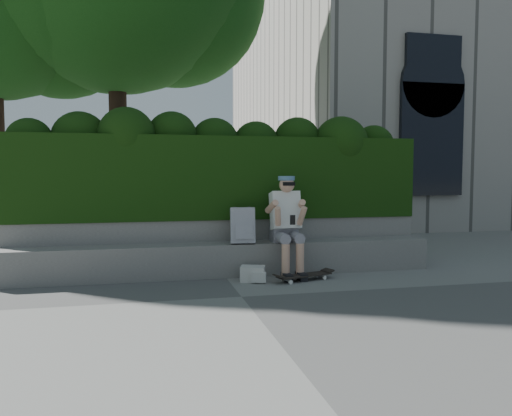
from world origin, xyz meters
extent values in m
plane|color=slate|center=(0.00, 0.00, 0.00)|extent=(80.00, 80.00, 0.00)
cube|color=gray|center=(0.00, 1.25, 0.23)|extent=(6.00, 0.45, 0.45)
cube|color=gray|center=(0.00, 1.73, 0.38)|extent=(6.00, 0.50, 0.75)
cube|color=black|center=(0.00, 1.95, 1.35)|extent=(6.00, 1.00, 1.20)
cube|color=gray|center=(9.00, 11.00, 7.50)|extent=(12.00, 12.00, 15.00)
cylinder|color=black|center=(-1.57, 5.61, 1.77)|extent=(0.37, 0.37, 3.53)
cube|color=gray|center=(0.85, 1.20, 0.56)|extent=(0.36, 0.26, 0.22)
cube|color=silver|center=(0.85, 1.13, 0.90)|extent=(0.40, 0.32, 0.55)
sphere|color=tan|center=(0.85, 1.06, 1.26)|extent=(0.21, 0.21, 0.21)
cylinder|color=slate|center=(0.85, 1.08, 1.35)|extent=(0.23, 0.23, 0.06)
cube|color=black|center=(0.85, 0.78, 0.80)|extent=(0.07, 0.02, 0.13)
cylinder|color=tan|center=(0.75, 0.76, 0.24)|extent=(0.11, 0.11, 0.47)
cylinder|color=tan|center=(0.95, 0.76, 0.24)|extent=(0.11, 0.11, 0.47)
cube|color=black|center=(0.75, 0.70, 0.05)|extent=(0.10, 0.26, 0.10)
cube|color=black|center=(0.95, 0.70, 0.05)|extent=(0.10, 0.26, 0.10)
cube|color=black|center=(0.98, 0.66, 0.07)|extent=(0.80, 0.41, 0.02)
cylinder|color=silver|center=(0.74, 0.51, 0.03)|extent=(0.06, 0.04, 0.05)
cylinder|color=silver|center=(0.69, 0.66, 0.03)|extent=(0.06, 0.04, 0.05)
cylinder|color=silver|center=(1.26, 0.66, 0.03)|extent=(0.06, 0.04, 0.05)
cylinder|color=silver|center=(1.21, 0.82, 0.03)|extent=(0.06, 0.04, 0.05)
cube|color=silver|center=(0.24, 1.15, 0.70)|extent=(0.35, 0.22, 0.49)
cube|color=beige|center=(0.30, 0.77, 0.10)|extent=(0.37, 0.31, 0.20)
camera|label=1|loc=(-1.10, -5.54, 1.42)|focal=35.00mm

